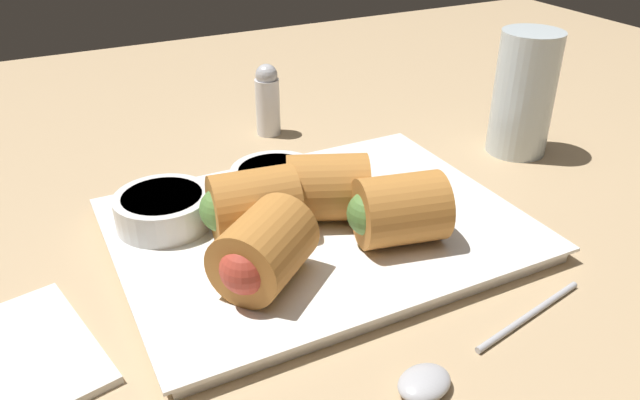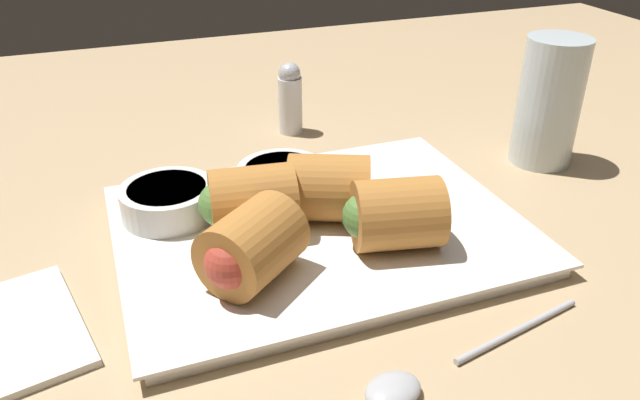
# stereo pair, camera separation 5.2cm
# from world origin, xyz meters

# --- Properties ---
(table_surface) EXTENTS (1.80, 1.40, 0.02)m
(table_surface) POSITION_xyz_m (0.00, 0.00, 0.01)
(table_surface) COLOR tan
(table_surface) RESTS_ON ground
(serving_plate) EXTENTS (0.34, 0.27, 0.01)m
(serving_plate) POSITION_xyz_m (0.01, -0.00, 0.03)
(serving_plate) COLOR white
(serving_plate) RESTS_ON table_surface
(roll_front_left) EXTENTS (0.08, 0.07, 0.06)m
(roll_front_left) POSITION_xyz_m (0.06, -0.05, 0.06)
(roll_front_left) COLOR #B77533
(roll_front_left) RESTS_ON serving_plate
(roll_front_right) EXTENTS (0.09, 0.09, 0.06)m
(roll_front_right) POSITION_xyz_m (-0.06, -0.06, 0.06)
(roll_front_right) COLOR #B77533
(roll_front_right) RESTS_ON serving_plate
(roll_back_left) EXTENTS (0.08, 0.07, 0.06)m
(roll_back_left) POSITION_xyz_m (-0.05, 0.01, 0.06)
(roll_back_left) COLOR #B77533
(roll_back_left) RESTS_ON serving_plate
(roll_back_right) EXTENTS (0.09, 0.08, 0.06)m
(roll_back_right) POSITION_xyz_m (0.02, 0.01, 0.06)
(roll_back_right) COLOR #B77533
(roll_back_right) RESTS_ON serving_plate
(dipping_bowl_near) EXTENTS (0.08, 0.08, 0.03)m
(dipping_bowl_near) POSITION_xyz_m (-0.00, 0.06, 0.05)
(dipping_bowl_near) COLOR silver
(dipping_bowl_near) RESTS_ON serving_plate
(dipping_bowl_far) EXTENTS (0.08, 0.08, 0.03)m
(dipping_bowl_far) POSITION_xyz_m (-0.11, 0.06, 0.05)
(dipping_bowl_far) COLOR silver
(dipping_bowl_far) RESTS_ON serving_plate
(spoon) EXTENTS (0.19, 0.06, 0.01)m
(spoon) POSITION_xyz_m (0.01, -0.19, 0.03)
(spoon) COLOR #B2B2B7
(spoon) RESTS_ON table_surface
(drinking_glass) EXTENTS (0.07, 0.07, 0.14)m
(drinking_glass) POSITION_xyz_m (0.29, 0.06, 0.09)
(drinking_glass) COLOR silver
(drinking_glass) RESTS_ON table_surface
(salt_shaker) EXTENTS (0.03, 0.03, 0.09)m
(salt_shaker) POSITION_xyz_m (0.06, 0.23, 0.06)
(salt_shaker) COLOR silver
(salt_shaker) RESTS_ON table_surface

